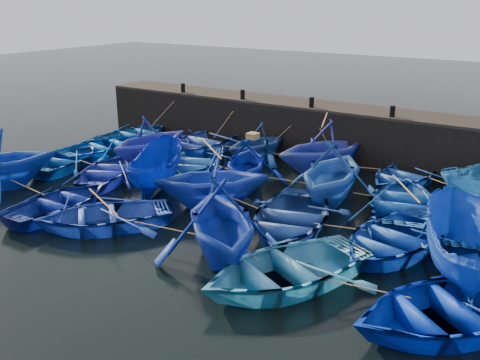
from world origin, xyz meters
The scene contains 35 objects.
ground centered at (0.00, 0.00, 0.00)m, with size 120.00×120.00×0.00m, color black.
quay_wall centered at (0.00, 10.50, 1.25)m, with size 26.00×2.50×2.50m, color black.
quay_top centered at (0.00, 10.50, 2.56)m, with size 26.00×2.50×0.12m, color black.
bollard_0 centered at (-8.00, 9.60, 2.87)m, with size 0.24×0.24×0.50m, color black.
bollard_1 centered at (-4.00, 9.60, 2.87)m, with size 0.24×0.24×0.50m, color black.
bollard_2 centered at (0.00, 9.60, 2.87)m, with size 0.24×0.24×0.50m, color black.
bollard_3 centered at (4.00, 9.60, 2.87)m, with size 0.24×0.24×0.50m, color black.
boat_0 centered at (-9.66, 7.27, 0.48)m, with size 3.28×4.58×0.95m, color navy.
boat_1 centered at (-5.26, 7.50, 0.60)m, with size 4.12×5.76×1.20m, color #2947AA.
boat_2 centered at (-1.95, 7.79, 0.97)m, with size 3.19×3.70×1.95m, color navy.
boat_3 centered at (1.56, 7.74, 1.26)m, with size 4.12×4.77×2.51m, color #263798.
boat_4 centered at (5.18, 8.19, 0.46)m, with size 3.21×4.48×0.93m, color #1948A2.
boat_5 centered at (8.28, 7.55, 0.82)m, with size 1.60×4.26×1.65m, color #2764A2.
boat_6 centered at (-8.86, 4.39, 0.53)m, with size 3.65×5.11×1.06m, color #0248BE.
boat_7 centered at (-6.13, 4.69, 1.19)m, with size 3.90×4.52×2.38m, color #2330A2.
boat_8 centered at (-3.46, 4.78, 0.50)m, with size 3.47×4.85×1.01m, color blue.
boat_9 centered at (-0.52, 4.52, 1.05)m, with size 3.45×4.00×2.10m, color #04198C.
boat_10 centered at (3.36, 4.69, 1.27)m, with size 4.15×4.81×2.53m, color #2151A8.
boat_11 centered at (6.22, 4.76, 0.54)m, with size 3.70×5.17×1.07m, color #0F459B.
boat_12 centered at (8.64, 4.22, 0.53)m, with size 3.66×5.12×1.06m, color #1255A7.
boat_13 centered at (-8.93, 1.91, 0.46)m, with size 3.14×4.39×0.91m, color navy.
boat_14 centered at (-5.97, 1.70, 0.45)m, with size 3.12×4.36×0.90m, color navy.
boat_15 centered at (-3.38, 1.92, 0.92)m, with size 1.79×4.76×1.84m, color #011786.
boat_16 centered at (-0.31, 1.68, 1.16)m, with size 3.81×4.42×2.33m, color #1836B0.
boat_17 centered at (3.38, 1.16, 0.55)m, with size 3.82×5.34×1.11m, color navy.
boat_18 centered at (6.84, 1.56, 0.52)m, with size 3.62×5.05×1.05m, color #0F3CA9.
boat_19 centered at (8.91, 0.96, 1.00)m, with size 1.95×5.16×2.00m, color #0A35A5.
boat_21 centered at (-4.64, -2.00, 0.46)m, with size 3.14×4.40×0.91m, color navy.
boat_22 centered at (-2.26, -2.07, 0.49)m, with size 3.37×4.70×0.98m, color #1C3DA7.
boat_23 centered at (2.46, -1.68, 1.26)m, with size 4.11×4.77×2.51m, color #0F2D9E.
boat_24 centered at (4.95, -2.12, 0.55)m, with size 3.76×5.26×1.09m, color #3484CE.
boat_25 centered at (9.26, -1.77, 0.55)m, with size 3.79×5.30×1.10m, color #001F99.
wooden_crate centered at (-0.22, 4.52, 2.23)m, with size 0.43×0.44×0.25m, color olive.
mooring_ropes centered at (-0.30, 4.90, 0.88)m, with size 18.05×11.66×2.10m.
loose_oars centered at (1.30, 3.02, 1.75)m, with size 10.74×11.89×1.60m.
Camera 1 is at (11.15, -13.96, 7.71)m, focal length 40.00 mm.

